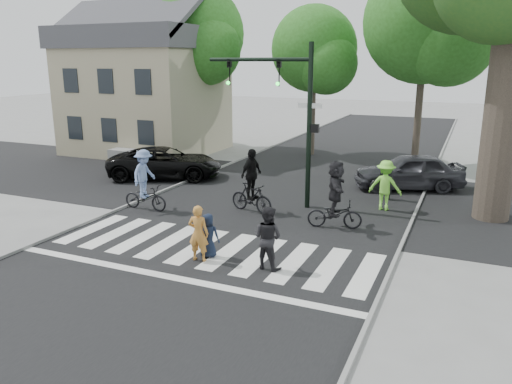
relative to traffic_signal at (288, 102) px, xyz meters
The scene contains 22 objects.
ground 7.33m from the traffic_signal, 93.27° to the right, with size 120.00×120.00×0.00m, color gray.
road_stem 4.09m from the traffic_signal, 106.46° to the right, with size 10.00×70.00×0.01m, color black.
road_cross 4.31m from the traffic_signal, 101.11° to the left, with size 70.00×10.00×0.01m, color black.
curb_left 6.74m from the traffic_signal, 167.50° to the right, with size 0.10×70.00×0.10m, color gray.
curb_right 6.19m from the traffic_signal, 14.31° to the right, with size 0.10×70.00×0.10m, color gray.
crosswalk 6.78m from the traffic_signal, 93.66° to the right, with size 10.00×3.85×0.01m.
traffic_signal is the anchor object (origin of this frame).
bg_tree_0 17.31m from the traffic_signal, 145.17° to the left, with size 5.46×5.20×8.97m.
bg_tree_1 13.26m from the traffic_signal, 134.31° to the left, with size 6.09×5.80×9.80m.
bg_tree_2 10.80m from the traffic_signal, 101.45° to the left, with size 5.04×4.80×8.40m.
bg_tree_3 10.35m from the traffic_signal, 66.46° to the left, with size 6.30×6.00×10.20m.
house 14.17m from the traffic_signal, 146.70° to the left, with size 8.40×8.10×8.82m.
pedestrian_woman 6.88m from the traffic_signal, 92.66° to the right, with size 0.58×0.38×1.59m, color #C28034.
pedestrian_child 6.65m from the traffic_signal, 91.75° to the right, with size 0.62×0.40×1.26m, color black.
pedestrian_adult 6.79m from the traffic_signal, 74.34° to the right, with size 0.83×0.65×1.72m, color black.
cyclist_left 6.03m from the traffic_signal, 149.67° to the right, with size 1.78×1.16×2.25m.
cyclist_mid 3.35m from the traffic_signal, 121.80° to the right, with size 1.85×1.16×2.33m.
cyclist_right 4.21m from the traffic_signal, 38.27° to the right, with size 1.87×1.74×2.26m.
car_suv 7.75m from the traffic_signal, 163.65° to the left, with size 2.41×5.22×1.45m, color black.
car_grey 6.69m from the traffic_signal, 48.16° to the left, with size 1.83×4.54×1.55m, color #35353B.
bystander_hivis 4.71m from the traffic_signal, 13.44° to the left, with size 1.20×0.69×1.86m, color #84EF45.
bystander_dark 5.14m from the traffic_signal, 34.91° to the left, with size 0.57×0.38×1.57m, color black.
Camera 1 is at (6.68, -11.09, 5.36)m, focal length 35.00 mm.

